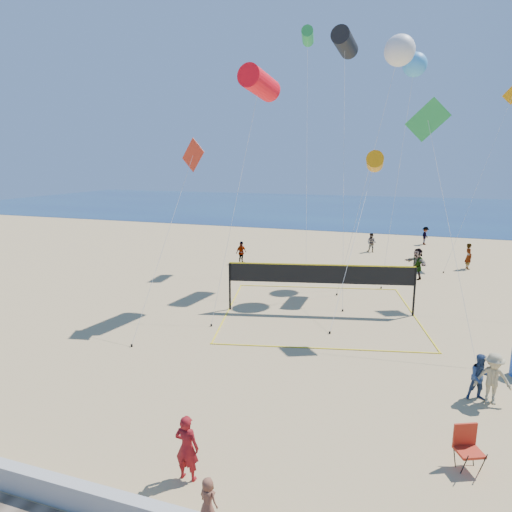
% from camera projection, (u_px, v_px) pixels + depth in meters
% --- Properties ---
extents(ground, '(120.00, 120.00, 0.00)m').
position_uv_depth(ground, '(286.00, 459.00, 11.21)').
color(ground, tan).
rests_on(ground, ground).
extents(ocean, '(140.00, 50.00, 0.03)m').
position_uv_depth(ocean, '(396.00, 209.00, 68.52)').
color(ocean, navy).
rests_on(ocean, ground).
extents(woman, '(0.58, 0.38, 1.59)m').
position_uv_depth(woman, '(187.00, 448.00, 10.38)').
color(woman, maroon).
rests_on(woman, ground).
extents(toddler, '(0.47, 0.38, 0.83)m').
position_uv_depth(toddler, '(208.00, 498.00, 8.52)').
color(toddler, brown).
rests_on(toddler, seawall).
extents(bystander_a, '(0.83, 0.72, 1.47)m').
position_uv_depth(bystander_a, '(480.00, 377.00, 13.87)').
color(bystander_a, navy).
rests_on(bystander_a, ground).
extents(bystander_b, '(1.07, 0.66, 1.60)m').
position_uv_depth(bystander_b, '(493.00, 379.00, 13.66)').
color(bystander_b, tan).
rests_on(bystander_b, ground).
extents(far_person_0, '(0.74, 1.02, 1.60)m').
position_uv_depth(far_person_0, '(241.00, 252.00, 32.36)').
color(far_person_0, gray).
rests_on(far_person_0, ground).
extents(far_person_1, '(1.61, 1.72, 1.93)m').
position_uv_depth(far_person_1, '(417.00, 264.00, 28.14)').
color(far_person_1, gray).
rests_on(far_person_1, ground).
extents(far_person_2, '(0.58, 0.73, 1.76)m').
position_uv_depth(far_person_2, '(469.00, 256.00, 30.68)').
color(far_person_2, gray).
rests_on(far_person_2, ground).
extents(far_person_3, '(0.88, 0.77, 1.54)m').
position_uv_depth(far_person_3, '(371.00, 243.00, 36.35)').
color(far_person_3, gray).
rests_on(far_person_3, ground).
extents(far_person_4, '(0.86, 1.14, 1.57)m').
position_uv_depth(far_person_4, '(425.00, 236.00, 39.61)').
color(far_person_4, gray).
rests_on(far_person_4, ground).
extents(camp_chair, '(0.74, 0.85, 1.18)m').
position_uv_depth(camp_chair, '(467.00, 444.00, 10.82)').
color(camp_chair, '#B02614').
rests_on(camp_chair, ground).
extents(volleyball_net, '(10.74, 10.63, 2.40)m').
position_uv_depth(volleyball_net, '(320.00, 280.00, 21.72)').
color(volleyball_net, black).
rests_on(volleyball_net, ground).
extents(kite_0, '(1.46, 5.92, 11.58)m').
position_uv_depth(kite_0, '(260.00, 83.00, 21.88)').
color(kite_0, '#FF0B17').
rests_on(kite_0, ground).
extents(kite_1, '(2.07, 7.89, 14.46)m').
position_uv_depth(kite_1, '(345.00, 43.00, 25.86)').
color(kite_1, black).
rests_on(kite_1, ground).
extents(kite_2, '(1.45, 8.52, 7.74)m').
position_uv_depth(kite_2, '(375.00, 162.00, 24.40)').
color(kite_2, orange).
rests_on(kite_2, ground).
extents(kite_3, '(1.53, 4.56, 8.19)m').
position_uv_depth(kite_3, '(190.00, 165.00, 19.97)').
color(kite_3, red).
rests_on(kite_3, ground).
extents(kite_4, '(3.13, 4.12, 9.72)m').
position_uv_depth(kite_4, '(430.00, 130.00, 18.48)').
color(kite_4, green).
rests_on(kite_4, ground).
extents(kite_6, '(3.42, 4.18, 13.77)m').
position_uv_depth(kite_6, '(400.00, 51.00, 24.32)').
color(kite_6, silver).
rests_on(kite_6, ground).
extents(kite_7, '(1.78, 4.63, 13.42)m').
position_uv_depth(kite_7, '(415.00, 65.00, 26.76)').
color(kite_7, '#3C9BE9').
rests_on(kite_7, ground).
extents(kite_8, '(1.98, 6.02, 15.78)m').
position_uv_depth(kite_8, '(308.00, 37.00, 30.19)').
color(kite_8, green).
rests_on(kite_8, ground).
extents(kite_9, '(4.53, 6.27, 12.51)m').
position_uv_depth(kite_9, '(508.00, 106.00, 31.34)').
color(kite_9, orange).
rests_on(kite_9, ground).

